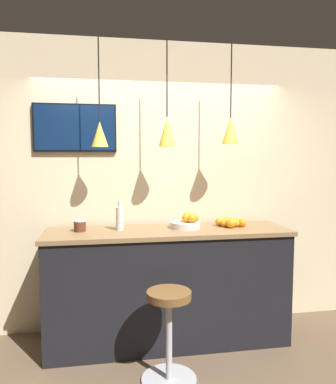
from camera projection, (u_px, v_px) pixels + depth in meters
name	position (u px, v px, depth m)	size (l,w,h in m)	color
back_wall	(161.00, 186.00, 3.85)	(8.00, 0.06, 2.90)	beige
service_counter	(168.00, 286.00, 3.52)	(2.25, 0.63, 1.08)	black
bar_stool	(169.00, 325.00, 2.90)	(0.44, 0.44, 0.72)	#B7B7BC
fruit_bowl	(187.00, 222.00, 3.54)	(0.28, 0.28, 0.15)	beige
orange_pile	(231.00, 222.00, 3.62)	(0.29, 0.20, 0.09)	orange
juice_bottle	(120.00, 218.00, 3.43)	(0.07, 0.07, 0.27)	silver
spread_jar	(80.00, 226.00, 3.38)	(0.11, 0.11, 0.10)	#562D19
pendant_lamp_left	(100.00, 133.00, 3.34)	(0.15, 0.15, 0.96)	black
pendant_lamp_middle	(167.00, 131.00, 3.43)	(0.16, 0.16, 0.95)	black
pendant_lamp_right	(230.00, 130.00, 3.54)	(0.16, 0.16, 0.93)	black
mounted_tv	(75.00, 128.00, 3.60)	(0.78, 0.04, 0.46)	black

